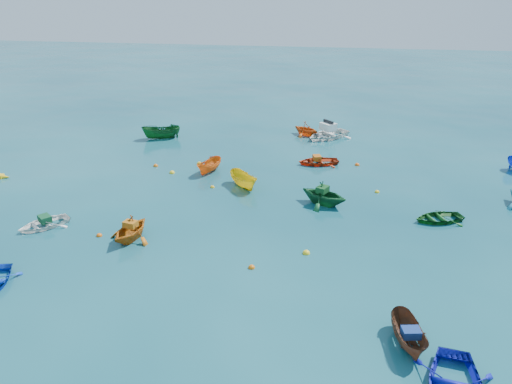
# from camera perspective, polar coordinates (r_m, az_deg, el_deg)

# --- Properties ---
(ground) EXTENTS (160.00, 160.00, 0.00)m
(ground) POSITION_cam_1_polar(r_m,az_deg,el_deg) (26.96, -1.76, -4.94)
(ground) COLOR #0A3B4A
(ground) RESTS_ON ground
(dinghy_white_near) EXTENTS (3.28, 3.38, 0.57)m
(dinghy_white_near) POSITION_cam_1_polar(r_m,az_deg,el_deg) (30.20, -23.04, -3.68)
(dinghy_white_near) COLOR white
(dinghy_white_near) RESTS_ON ground
(sampan_brown_mid) EXTENTS (1.52, 2.86, 1.05)m
(sampan_brown_mid) POSITION_cam_1_polar(r_m,az_deg,el_deg) (20.51, 16.92, -16.35)
(sampan_brown_mid) COLOR #54301E
(sampan_brown_mid) RESTS_ON ground
(dinghy_orange_w) EXTENTS (2.86, 3.14, 1.42)m
(dinghy_orange_w) POSITION_cam_1_polar(r_m,az_deg,el_deg) (27.35, -14.04, -5.25)
(dinghy_orange_w) COLOR #C06212
(dinghy_orange_w) RESTS_ON ground
(sampan_yellow_mid) EXTENTS (2.69, 2.96, 1.13)m
(sampan_yellow_mid) POSITION_cam_1_polar(r_m,az_deg,el_deg) (32.97, -1.40, 0.55)
(sampan_yellow_mid) COLOR yellow
(sampan_yellow_mid) RESTS_ON ground
(dinghy_green_e) EXTENTS (3.34, 2.87, 0.58)m
(dinghy_green_e) POSITION_cam_1_polar(r_m,az_deg,el_deg) (30.32, 20.08, -3.09)
(dinghy_green_e) COLOR #13521B
(dinghy_green_e) RESTS_ON ground
(sampan_orange_n) EXTENTS (1.77, 2.86, 1.04)m
(sampan_orange_n) POSITION_cam_1_polar(r_m,az_deg,el_deg) (35.72, -5.31, 2.29)
(sampan_orange_n) COLOR orange
(sampan_orange_n) RESTS_ON ground
(dinghy_green_n) EXTENTS (3.75, 3.57, 1.55)m
(dinghy_green_n) POSITION_cam_1_polar(r_m,az_deg,el_deg) (30.80, 7.69, -1.37)
(dinghy_green_n) COLOR #13552A
(dinghy_green_n) RESTS_ON ground
(dinghy_red_ne) EXTENTS (3.48, 2.90, 0.62)m
(dinghy_red_ne) POSITION_cam_1_polar(r_m,az_deg,el_deg) (37.42, 7.10, 3.20)
(dinghy_red_ne) COLOR #B12E0E
(dinghy_red_ne) RESTS_ON ground
(dinghy_orange_far) EXTENTS (3.30, 3.21, 1.32)m
(dinghy_orange_far) POSITION_cam_1_polar(r_m,az_deg,el_deg) (44.37, 5.72, 6.49)
(dinghy_orange_far) COLOR #DB5B14
(dinghy_orange_far) RESTS_ON ground
(sampan_green_far) EXTENTS (3.47, 2.35, 1.26)m
(sampan_green_far) POSITION_cam_1_polar(r_m,az_deg,el_deg) (43.93, -10.72, 6.02)
(sampan_green_far) COLOR #13511F
(sampan_green_far) RESTS_ON ground
(motorboat_white) EXTENTS (5.01, 5.00, 1.46)m
(motorboat_white) POSITION_cam_1_polar(r_m,az_deg,el_deg) (43.84, 8.17, 6.16)
(motorboat_white) COLOR white
(motorboat_white) RESTS_ON ground
(tarp_green_a) EXTENTS (0.93, 0.91, 0.36)m
(tarp_green_a) POSITION_cam_1_polar(r_m,az_deg,el_deg) (30.03, -23.00, -2.83)
(tarp_green_a) COLOR #124A29
(tarp_green_a) RESTS_ON dinghy_white_near
(tarp_blue_a) EXTENTS (0.75, 0.62, 0.32)m
(tarp_blue_a) POSITION_cam_1_polar(r_m,az_deg,el_deg) (19.98, 17.28, -15.10)
(tarp_blue_a) COLOR navy
(tarp_blue_a) RESTS_ON sampan_brown_mid
(tarp_orange_a) EXTENTS (0.77, 0.65, 0.33)m
(tarp_orange_a) POSITION_cam_1_polar(r_m,az_deg,el_deg) (26.99, -14.16, -3.57)
(tarp_orange_a) COLOR #BA6313
(tarp_orange_a) RESTS_ON dinghy_orange_w
(tarp_green_b) EXTENTS (0.85, 0.93, 0.37)m
(tarp_green_b) POSITION_cam_1_polar(r_m,az_deg,el_deg) (30.46, 7.62, 0.31)
(tarp_green_b) COLOR #11471C
(tarp_green_b) RESTS_ON dinghy_green_n
(tarp_orange_b) EXTENTS (0.73, 0.85, 0.35)m
(tarp_orange_b) POSITION_cam_1_polar(r_m,az_deg,el_deg) (37.24, 6.99, 3.90)
(tarp_orange_b) COLOR #B25612
(tarp_orange_b) RESTS_ON dinghy_red_ne
(buoy_or_a) EXTENTS (0.31, 0.31, 0.31)m
(buoy_or_a) POSITION_cam_1_polar(r_m,az_deg,el_deg) (28.14, -17.48, -4.81)
(buoy_or_a) COLOR #E15C0C
(buoy_or_a) RESTS_ON ground
(buoy_ye_a) EXTENTS (0.38, 0.38, 0.38)m
(buoy_ye_a) POSITION_cam_1_polar(r_m,az_deg,el_deg) (25.37, 5.76, -7.00)
(buoy_ye_a) COLOR yellow
(buoy_ye_a) RESTS_ON ground
(buoy_or_b) EXTENTS (0.33, 0.33, 0.33)m
(buoy_or_b) POSITION_cam_1_polar(r_m,az_deg,el_deg) (24.08, -0.51, -8.68)
(buoy_or_b) COLOR #D7640B
(buoy_or_b) RESTS_ON ground
(buoy_ye_b) EXTENTS (0.38, 0.38, 0.38)m
(buoy_ye_b) POSITION_cam_1_polar(r_m,az_deg,el_deg) (35.87, -9.57, 2.15)
(buoy_ye_b) COLOR yellow
(buoy_ye_b) RESTS_ON ground
(buoy_or_c) EXTENTS (0.36, 0.36, 0.36)m
(buoy_or_c) POSITION_cam_1_polar(r_m,az_deg,el_deg) (37.42, -11.39, 2.91)
(buoy_or_c) COLOR #D7600B
(buoy_or_c) RESTS_ON ground
(buoy_ye_c) EXTENTS (0.29, 0.29, 0.29)m
(buoy_ye_c) POSITION_cam_1_polar(r_m,az_deg,el_deg) (33.04, -5.01, 0.51)
(buoy_ye_c) COLOR gold
(buoy_ye_c) RESTS_ON ground
(buoy_or_d) EXTENTS (0.36, 0.36, 0.36)m
(buoy_or_d) POSITION_cam_1_polar(r_m,az_deg,el_deg) (37.62, 11.48, 3.01)
(buoy_or_d) COLOR #F65A0D
(buoy_or_d) RESTS_ON ground
(buoy_ye_d) EXTENTS (0.35, 0.35, 0.35)m
(buoy_ye_d) POSITION_cam_1_polar(r_m,az_deg,el_deg) (37.39, -6.51, 3.21)
(buoy_ye_d) COLOR yellow
(buoy_ye_d) RESTS_ON ground
(buoy_or_e) EXTENTS (0.29, 0.29, 0.29)m
(buoy_or_e) POSITION_cam_1_polar(r_m,az_deg,el_deg) (44.51, 10.05, 6.30)
(buoy_or_e) COLOR #E8540C
(buoy_or_e) RESTS_ON ground
(buoy_ye_e) EXTENTS (0.30, 0.30, 0.30)m
(buoy_ye_e) POSITION_cam_1_polar(r_m,az_deg,el_deg) (33.12, 13.66, -0.03)
(buoy_ye_e) COLOR yellow
(buoy_ye_e) RESTS_ON ground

